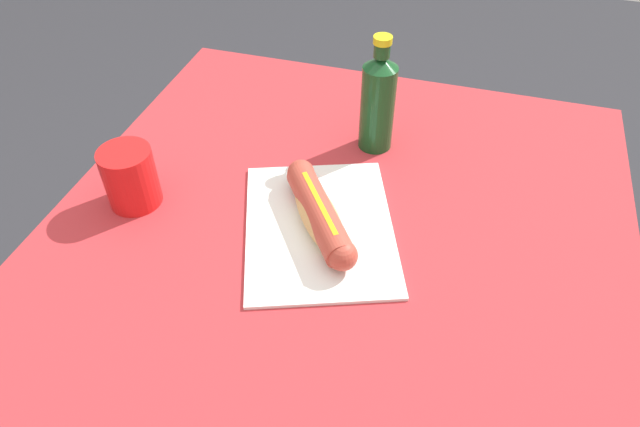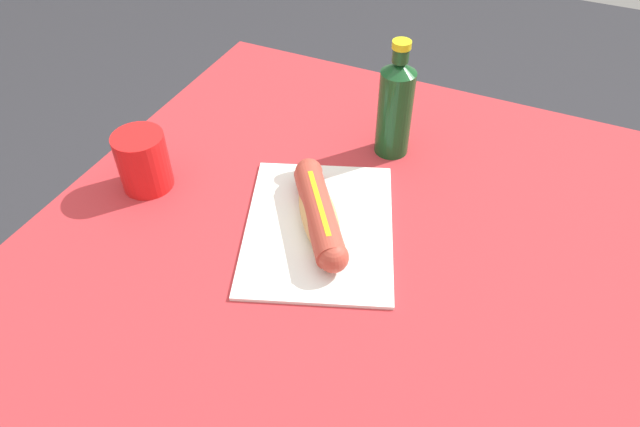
# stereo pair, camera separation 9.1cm
# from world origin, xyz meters

# --- Properties ---
(dining_table) EXTENTS (1.00, 0.93, 0.74)m
(dining_table) POSITION_xyz_m (0.00, 0.00, 0.60)
(dining_table) COLOR brown
(dining_table) RESTS_ON ground
(paper_wrapper) EXTENTS (0.37, 0.33, 0.01)m
(paper_wrapper) POSITION_xyz_m (0.00, 0.03, 0.75)
(paper_wrapper) COLOR white
(paper_wrapper) RESTS_ON dining_table
(hot_dog) EXTENTS (0.21, 0.16, 0.05)m
(hot_dog) POSITION_xyz_m (0.00, 0.03, 0.78)
(hot_dog) COLOR tan
(hot_dog) RESTS_ON paper_wrapper
(soda_bottle) EXTENTS (0.06, 0.06, 0.22)m
(soda_bottle) POSITION_xyz_m (0.24, -0.01, 0.84)
(soda_bottle) COLOR #14471E
(soda_bottle) RESTS_ON dining_table
(drinking_cup) EXTENTS (0.09, 0.09, 0.10)m
(drinking_cup) POSITION_xyz_m (-0.02, 0.34, 0.79)
(drinking_cup) COLOR red
(drinking_cup) RESTS_ON dining_table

